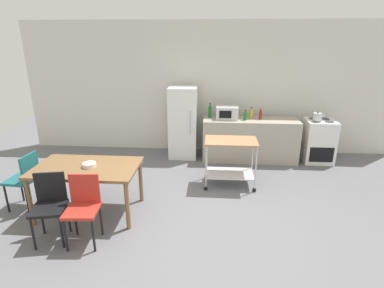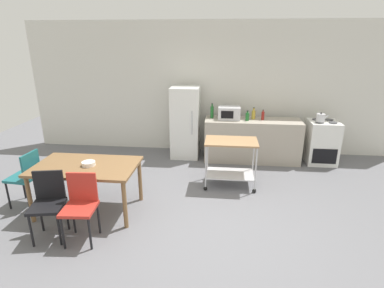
{
  "view_description": "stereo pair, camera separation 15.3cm",
  "coord_description": "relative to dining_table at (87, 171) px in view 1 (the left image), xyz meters",
  "views": [
    {
      "loc": [
        0.13,
        -3.73,
        2.5
      ],
      "look_at": [
        -0.24,
        1.2,
        0.8
      ],
      "focal_mm": 28.53,
      "sensor_mm": 36.0,
      "label": 1
    },
    {
      "loc": [
        0.28,
        -3.71,
        2.5
      ],
      "look_at": [
        -0.24,
        1.2,
        0.8
      ],
      "focal_mm": 28.53,
      "sensor_mm": 36.0,
      "label": 2
    }
  ],
  "objects": [
    {
      "name": "chair_red",
      "position": [
        0.21,
        -0.68,
        -0.15
      ],
      "size": [
        0.43,
        0.43,
        0.89
      ],
      "rotation": [
        0.0,
        0.0,
        0.08
      ],
      "color": "#B72D23",
      "rests_on": "ground_plane"
    },
    {
      "name": "chair_black",
      "position": [
        -0.24,
        -0.66,
        -0.15
      ],
      "size": [
        0.47,
        0.47,
        0.89
      ],
      "rotation": [
        0.0,
        0.0,
        0.2
      ],
      "color": "black",
      "rests_on": "ground_plane"
    },
    {
      "name": "fruit_bowl",
      "position": [
        0.06,
        -0.01,
        0.11
      ],
      "size": [
        0.19,
        0.19,
        0.06
      ],
      "primitive_type": "cylinder",
      "color": "white",
      "rests_on": "dining_table"
    },
    {
      "name": "bottle_soda",
      "position": [
        1.74,
        2.45,
        0.36
      ],
      "size": [
        0.07,
        0.07,
        0.32
      ],
      "color": "#1E6628",
      "rests_on": "kitchen_counter"
    },
    {
      "name": "kettle",
      "position": [
        3.94,
        2.29,
        0.33
      ],
      "size": [
        0.24,
        0.17,
        0.19
      ],
      "color": "silver",
      "rests_on": "stove_oven"
    },
    {
      "name": "dining_table",
      "position": [
        0.0,
        0.0,
        0.0
      ],
      "size": [
        1.5,
        0.9,
        0.75
      ],
      "color": "brown",
      "rests_on": "ground_plane"
    },
    {
      "name": "bottle_soy_sauce",
      "position": [
        2.48,
        2.3,
        0.32
      ],
      "size": [
        0.07,
        0.07,
        0.21
      ],
      "color": "#1E6628",
      "rests_on": "kitchen_counter"
    },
    {
      "name": "ground_plane",
      "position": [
        1.71,
        -0.23,
        -0.67
      ],
      "size": [
        12.0,
        12.0,
        0.0
      ],
      "primitive_type": "plane",
      "color": "slate"
    },
    {
      "name": "refrigerator",
      "position": [
        1.16,
        2.47,
        0.1
      ],
      "size": [
        0.6,
        0.63,
        1.55
      ],
      "color": "white",
      "rests_on": "ground_plane"
    },
    {
      "name": "microwave",
      "position": [
        2.11,
        2.4,
        0.36
      ],
      "size": [
        0.46,
        0.35,
        0.26
      ],
      "color": "silver",
      "rests_on": "kitchen_counter"
    },
    {
      "name": "bottle_olive_oil",
      "position": [
        2.81,
        2.39,
        0.32
      ],
      "size": [
        0.06,
        0.06,
        0.22
      ],
      "color": "maroon",
      "rests_on": "kitchen_counter"
    },
    {
      "name": "bottle_sesame_oil",
      "position": [
        2.62,
        2.44,
        0.33
      ],
      "size": [
        0.08,
        0.08,
        0.25
      ],
      "color": "gold",
      "rests_on": "kitchen_counter"
    },
    {
      "name": "kitchen_cart",
      "position": [
        2.14,
        1.08,
        -0.1
      ],
      "size": [
        0.91,
        0.57,
        0.85
      ],
      "color": "#A37A51",
      "rests_on": "ground_plane"
    },
    {
      "name": "back_wall",
      "position": [
        1.71,
        2.97,
        0.78
      ],
      "size": [
        8.4,
        0.12,
        2.9
      ],
      "primitive_type": "cube",
      "color": "silver",
      "rests_on": "ground_plane"
    },
    {
      "name": "chair_teal",
      "position": [
        -1.01,
        0.05,
        -0.15
      ],
      "size": [
        0.43,
        0.43,
        0.89
      ],
      "rotation": [
        0.0,
        0.0,
        -1.64
      ],
      "color": "#1E666B",
      "rests_on": "ground_plane"
    },
    {
      "name": "kitchen_counter",
      "position": [
        2.61,
        2.37,
        -0.22
      ],
      "size": [
        2.0,
        0.64,
        0.9
      ],
      "primitive_type": "cube",
      "color": "#A89E8E",
      "rests_on": "ground_plane"
    },
    {
      "name": "stove_oven",
      "position": [
        4.06,
        2.39,
        -0.22
      ],
      "size": [
        0.6,
        0.61,
        0.92
      ],
      "color": "white",
      "rests_on": "ground_plane"
    }
  ]
}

